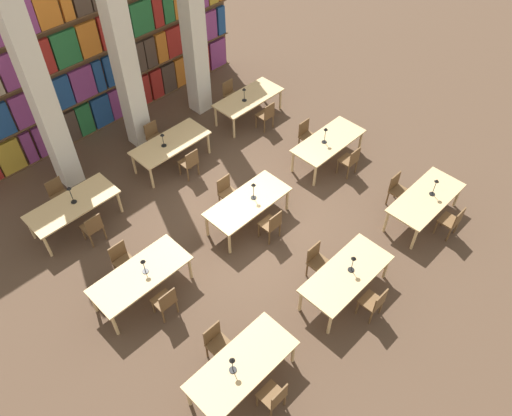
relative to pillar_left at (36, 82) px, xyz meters
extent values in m
plane|color=#4C3828|center=(2.27, -4.35, -3.00)|extent=(40.00, 40.00, 0.00)
cube|color=brown|center=(2.27, 1.44, -0.25)|extent=(9.35, 0.06, 5.50)
cube|color=brown|center=(2.27, 1.44, -2.98)|extent=(9.35, 0.35, 0.03)
cube|color=#B7932D|center=(-0.87, 1.40, -2.50)|extent=(0.64, 0.20, 0.95)
cube|color=#84387A|center=(-0.34, 1.40, -2.50)|extent=(0.28, 0.20, 0.95)
cube|color=#84387A|center=(0.00, 1.40, -2.50)|extent=(0.26, 0.20, 0.95)
cube|color=maroon|center=(0.45, 1.40, -2.50)|extent=(0.57, 0.20, 0.95)
cube|color=#47382D|center=(0.95, 1.40, -2.50)|extent=(0.39, 0.20, 0.95)
cube|color=#236B38|center=(1.39, 1.40, -2.50)|extent=(0.44, 0.20, 0.95)
cube|color=navy|center=(1.96, 1.40, -2.50)|extent=(0.57, 0.20, 0.95)
cube|color=#84387A|center=(2.41, 1.40, -2.50)|extent=(0.29, 0.20, 0.95)
cube|color=#B7932D|center=(2.77, 1.40, -2.50)|extent=(0.32, 0.20, 0.95)
cube|color=maroon|center=(3.33, 1.40, -2.50)|extent=(0.68, 0.20, 0.95)
cube|color=maroon|center=(3.95, 1.40, -2.50)|extent=(0.39, 0.20, 0.95)
cube|color=#47382D|center=(4.43, 1.40, -2.50)|extent=(0.48, 0.20, 0.95)
cube|color=orange|center=(4.98, 1.40, -2.50)|extent=(0.55, 0.20, 0.95)
cube|color=#B7932D|center=(5.50, 1.40, -2.50)|extent=(0.34, 0.20, 0.95)
cube|color=maroon|center=(5.91, 1.40, -2.50)|extent=(0.37, 0.20, 0.95)
cube|color=#84387A|center=(6.51, 1.40, -2.50)|extent=(0.66, 0.20, 0.95)
cube|color=brown|center=(2.27, 1.44, -1.89)|extent=(9.35, 0.35, 0.03)
cube|color=#84387A|center=(-0.11, 1.40, -1.42)|extent=(0.56, 0.20, 0.91)
cube|color=#B7932D|center=(0.49, 1.40, -1.42)|extent=(0.53, 0.20, 0.91)
cube|color=navy|center=(1.03, 1.40, -1.42)|extent=(0.47, 0.20, 0.91)
cube|color=#84387A|center=(1.64, 1.40, -1.42)|extent=(0.66, 0.20, 0.91)
cube|color=navy|center=(2.14, 1.40, -1.42)|extent=(0.26, 0.20, 0.91)
cube|color=navy|center=(2.58, 1.40, -1.42)|extent=(0.47, 0.20, 0.91)
cube|color=navy|center=(3.09, 1.40, -1.42)|extent=(0.49, 0.20, 0.91)
cube|color=#47382D|center=(3.55, 1.40, -1.42)|extent=(0.31, 0.20, 0.91)
cube|color=#47382D|center=(3.91, 1.40, -1.42)|extent=(0.36, 0.20, 0.91)
cube|color=orange|center=(4.32, 1.40, -1.42)|extent=(0.36, 0.20, 0.91)
cube|color=maroon|center=(4.86, 1.40, -1.42)|extent=(0.66, 0.20, 0.91)
cube|color=orange|center=(5.54, 1.40, -1.42)|extent=(0.65, 0.20, 0.91)
cube|color=#84387A|center=(6.21, 1.40, -1.42)|extent=(0.61, 0.20, 0.91)
cube|color=navy|center=(6.74, 1.40, -1.42)|extent=(0.29, 0.20, 0.91)
cube|color=brown|center=(2.27, 1.44, -0.78)|extent=(9.35, 0.35, 0.03)
cube|color=#84387A|center=(-0.10, 1.40, -0.32)|extent=(0.37, 0.20, 0.91)
cube|color=#47382D|center=(0.36, 1.40, -0.32)|extent=(0.48, 0.20, 0.91)
cube|color=maroon|center=(0.86, 1.40, -0.32)|extent=(0.43, 0.20, 0.91)
cube|color=#236B38|center=(1.46, 1.40, -0.32)|extent=(0.69, 0.20, 0.91)
cube|color=orange|center=(2.13, 1.40, -0.32)|extent=(0.56, 0.20, 0.91)
cube|color=maroon|center=(2.64, 1.40, -0.32)|extent=(0.32, 0.20, 0.91)
cube|color=tan|center=(3.13, 1.40, -0.32)|extent=(0.62, 0.20, 0.91)
cube|color=#236B38|center=(3.82, 1.40, -0.32)|extent=(0.69, 0.20, 0.91)
cube|color=maroon|center=(4.37, 1.40, -0.32)|extent=(0.31, 0.20, 0.91)
cube|color=#236B38|center=(4.75, 1.40, -0.32)|extent=(0.36, 0.20, 0.91)
cube|color=orange|center=(5.26, 1.40, -0.32)|extent=(0.62, 0.20, 0.91)
cube|color=brown|center=(2.27, 1.44, 0.32)|extent=(9.35, 0.35, 0.03)
cube|color=#84387A|center=(0.21, 1.40, 0.75)|extent=(0.60, 0.20, 0.84)
cube|color=#84387A|center=(0.76, 1.40, 0.75)|extent=(0.43, 0.20, 0.84)
cube|color=orange|center=(1.29, 1.40, 0.75)|extent=(0.59, 0.20, 0.84)
cube|color=orange|center=(1.79, 1.40, 0.75)|extent=(0.28, 0.20, 0.84)
cube|color=silver|center=(0.00, 0.00, 0.00)|extent=(0.51, 0.51, 6.00)
cube|color=silver|center=(2.27, 0.00, 0.00)|extent=(0.51, 0.51, 6.00)
cube|color=silver|center=(4.53, 0.00, 0.00)|extent=(0.51, 0.51, 6.00)
cube|color=tan|center=(-0.68, -7.20, -2.29)|extent=(2.11, 0.93, 0.04)
cylinder|color=tan|center=(0.29, -7.59, -2.66)|extent=(0.07, 0.07, 0.69)
cylinder|color=tan|center=(-1.66, -6.82, -2.66)|extent=(0.07, 0.07, 0.69)
cylinder|color=tan|center=(0.29, -6.82, -2.66)|extent=(0.07, 0.07, 0.69)
cylinder|color=brown|center=(-0.81, -7.72, -2.79)|extent=(0.04, 0.04, 0.43)
cylinder|color=brown|center=(-0.45, -7.72, -2.79)|extent=(0.04, 0.04, 0.43)
cylinder|color=brown|center=(-0.81, -8.06, -2.79)|extent=(0.04, 0.04, 0.43)
cylinder|color=brown|center=(-0.45, -8.06, -2.79)|extent=(0.04, 0.04, 0.43)
cube|color=brown|center=(-0.63, -7.89, -2.55)|extent=(0.42, 0.40, 0.04)
cube|color=brown|center=(-0.63, -8.07, -2.32)|extent=(0.40, 0.03, 0.42)
cylinder|color=brown|center=(-0.45, -6.69, -2.79)|extent=(0.04, 0.04, 0.43)
cylinder|color=brown|center=(-0.81, -6.69, -2.79)|extent=(0.04, 0.04, 0.43)
cylinder|color=brown|center=(-0.45, -6.35, -2.79)|extent=(0.04, 0.04, 0.43)
cylinder|color=brown|center=(-0.81, -6.35, -2.79)|extent=(0.04, 0.04, 0.43)
cube|color=brown|center=(-0.63, -6.52, -2.55)|extent=(0.42, 0.40, 0.04)
cube|color=brown|center=(-0.63, -6.33, -2.32)|extent=(0.40, 0.03, 0.42)
cylinder|color=black|center=(-0.88, -7.17, -2.27)|extent=(0.14, 0.14, 0.01)
cylinder|color=black|center=(-0.88, -7.17, -2.08)|extent=(0.02, 0.02, 0.35)
cone|color=black|center=(-0.88, -7.17, -1.87)|extent=(0.11, 0.11, 0.07)
cube|color=tan|center=(2.23, -7.32, -2.29)|extent=(2.11, 0.93, 0.04)
cylinder|color=tan|center=(1.25, -7.70, -2.66)|extent=(0.07, 0.07, 0.69)
cylinder|color=tan|center=(3.20, -7.70, -2.66)|extent=(0.07, 0.07, 0.69)
cylinder|color=tan|center=(1.25, -6.93, -2.66)|extent=(0.07, 0.07, 0.69)
cylinder|color=tan|center=(3.20, -6.93, -2.66)|extent=(0.07, 0.07, 0.69)
cylinder|color=brown|center=(2.02, -7.83, -2.79)|extent=(0.04, 0.04, 0.43)
cylinder|color=brown|center=(2.38, -7.83, -2.79)|extent=(0.04, 0.04, 0.43)
cylinder|color=brown|center=(2.02, -8.17, -2.79)|extent=(0.04, 0.04, 0.43)
cylinder|color=brown|center=(2.38, -8.17, -2.79)|extent=(0.04, 0.04, 0.43)
cube|color=brown|center=(2.20, -8.00, -2.55)|extent=(0.42, 0.40, 0.04)
cube|color=brown|center=(2.20, -8.19, -2.32)|extent=(0.40, 0.03, 0.42)
cylinder|color=brown|center=(2.38, -6.80, -2.79)|extent=(0.04, 0.04, 0.43)
cylinder|color=brown|center=(2.02, -6.80, -2.79)|extent=(0.04, 0.04, 0.43)
cylinder|color=brown|center=(2.38, -6.46, -2.79)|extent=(0.04, 0.04, 0.43)
cylinder|color=brown|center=(2.02, -6.46, -2.79)|extent=(0.04, 0.04, 0.43)
cube|color=brown|center=(2.20, -6.63, -2.55)|extent=(0.42, 0.40, 0.04)
cube|color=brown|center=(2.20, -6.45, -2.32)|extent=(0.40, 0.03, 0.42)
cylinder|color=black|center=(2.35, -7.33, -2.27)|extent=(0.14, 0.14, 0.01)
cylinder|color=black|center=(2.35, -7.33, -2.07)|extent=(0.02, 0.02, 0.37)
cone|color=black|center=(2.35, -7.33, -1.86)|extent=(0.11, 0.11, 0.07)
cube|color=tan|center=(5.30, -7.32, -2.29)|extent=(2.11, 0.93, 0.04)
cylinder|color=tan|center=(4.33, -7.70, -2.66)|extent=(0.07, 0.07, 0.69)
cylinder|color=tan|center=(6.28, -7.70, -2.66)|extent=(0.07, 0.07, 0.69)
cylinder|color=tan|center=(4.33, -6.93, -2.66)|extent=(0.07, 0.07, 0.69)
cylinder|color=tan|center=(6.28, -6.93, -2.66)|extent=(0.07, 0.07, 0.69)
cylinder|color=brown|center=(5.11, -7.83, -2.79)|extent=(0.04, 0.04, 0.43)
cylinder|color=brown|center=(5.47, -7.83, -2.79)|extent=(0.04, 0.04, 0.43)
cylinder|color=brown|center=(5.11, -8.17, -2.79)|extent=(0.04, 0.04, 0.43)
cylinder|color=brown|center=(5.47, -8.17, -2.79)|extent=(0.04, 0.04, 0.43)
cube|color=brown|center=(5.29, -8.00, -2.55)|extent=(0.42, 0.40, 0.04)
cube|color=brown|center=(5.29, -8.19, -2.32)|extent=(0.40, 0.03, 0.42)
cylinder|color=brown|center=(5.47, -6.80, -2.79)|extent=(0.04, 0.04, 0.43)
cylinder|color=brown|center=(5.11, -6.80, -2.79)|extent=(0.04, 0.04, 0.43)
cylinder|color=brown|center=(5.47, -6.46, -2.79)|extent=(0.04, 0.04, 0.43)
cylinder|color=brown|center=(5.11, -6.46, -2.79)|extent=(0.04, 0.04, 0.43)
cube|color=brown|center=(5.29, -6.63, -2.55)|extent=(0.42, 0.40, 0.04)
cube|color=brown|center=(5.29, -6.45, -2.32)|extent=(0.40, 0.03, 0.42)
cylinder|color=black|center=(5.48, -7.36, -2.27)|extent=(0.14, 0.14, 0.01)
cylinder|color=black|center=(5.48, -7.36, -2.06)|extent=(0.02, 0.02, 0.40)
cone|color=black|center=(5.48, -7.36, -1.82)|extent=(0.11, 0.11, 0.07)
cube|color=tan|center=(-0.79, -4.29, -2.29)|extent=(2.11, 0.93, 0.04)
cylinder|color=tan|center=(-1.76, -4.68, -2.66)|extent=(0.07, 0.07, 0.69)
cylinder|color=tan|center=(0.19, -4.68, -2.66)|extent=(0.07, 0.07, 0.69)
cylinder|color=tan|center=(-1.76, -3.91, -2.66)|extent=(0.07, 0.07, 0.69)
cylinder|color=tan|center=(0.19, -3.91, -2.66)|extent=(0.07, 0.07, 0.69)
cylinder|color=brown|center=(-0.94, -4.81, -2.79)|extent=(0.04, 0.04, 0.43)
cylinder|color=brown|center=(-0.58, -4.81, -2.79)|extent=(0.04, 0.04, 0.43)
cylinder|color=brown|center=(-0.94, -5.15, -2.79)|extent=(0.04, 0.04, 0.43)
cylinder|color=brown|center=(-0.58, -5.15, -2.79)|extent=(0.04, 0.04, 0.43)
cube|color=brown|center=(-0.76, -4.98, -2.55)|extent=(0.42, 0.40, 0.04)
cube|color=brown|center=(-0.76, -5.16, -2.32)|extent=(0.40, 0.03, 0.42)
cylinder|color=brown|center=(-0.58, -3.78, -2.79)|extent=(0.04, 0.04, 0.43)
cylinder|color=brown|center=(-0.94, -3.78, -2.79)|extent=(0.04, 0.04, 0.43)
cylinder|color=brown|center=(-0.58, -3.44, -2.79)|extent=(0.04, 0.04, 0.43)
cylinder|color=brown|center=(-0.94, -3.44, -2.79)|extent=(0.04, 0.04, 0.43)
cube|color=brown|center=(-0.76, -3.61, -2.55)|extent=(0.42, 0.40, 0.04)
cube|color=brown|center=(-0.76, -3.42, -2.32)|extent=(0.40, 0.03, 0.42)
cylinder|color=black|center=(-0.67, -4.33, -2.27)|extent=(0.14, 0.14, 0.01)
cylinder|color=black|center=(-0.67, -4.33, -2.10)|extent=(0.02, 0.02, 0.31)
cone|color=black|center=(-0.67, -4.33, -1.91)|extent=(0.11, 0.11, 0.07)
cube|color=tan|center=(2.24, -4.40, -2.29)|extent=(2.11, 0.93, 0.04)
cylinder|color=tan|center=(1.27, -4.78, -2.66)|extent=(0.07, 0.07, 0.69)
cylinder|color=tan|center=(3.22, -4.78, -2.66)|extent=(0.07, 0.07, 0.69)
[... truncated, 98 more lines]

